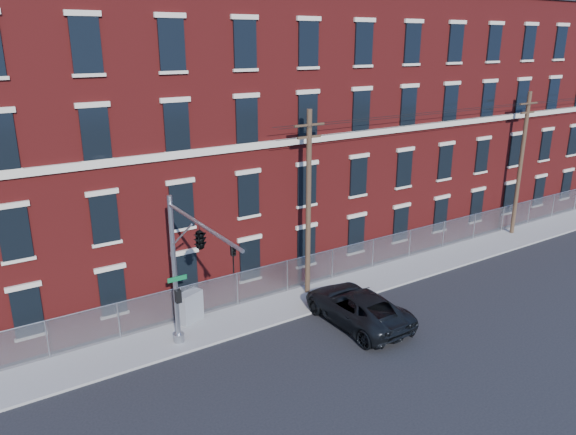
# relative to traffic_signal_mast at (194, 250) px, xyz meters

# --- Properties ---
(ground) EXTENTS (140.00, 140.00, 0.00)m
(ground) POSITION_rel_traffic_signal_mast_xyz_m (6.00, -2.18, -5.39)
(ground) COLOR black
(ground) RESTS_ON ground
(sidewalk) EXTENTS (65.00, 3.00, 0.12)m
(sidewalk) POSITION_rel_traffic_signal_mast_xyz_m (18.00, 2.82, -5.33)
(sidewalk) COLOR #9A9791
(sidewalk) RESTS_ON ground
(mill_building) EXTENTS (55.30, 14.32, 16.30)m
(mill_building) POSITION_rel_traffic_signal_mast_xyz_m (18.00, 11.75, 2.76)
(mill_building) COLOR maroon
(mill_building) RESTS_ON ground
(chain_link_fence) EXTENTS (59.06, 0.06, 1.85)m
(chain_link_fence) POSITION_rel_traffic_signal_mast_xyz_m (18.00, 4.12, -4.33)
(chain_link_fence) COLOR #A5A8AD
(chain_link_fence) RESTS_ON ground
(traffic_signal_mast) EXTENTS (0.90, 6.75, 7.00)m
(traffic_signal_mast) POSITION_rel_traffic_signal_mast_xyz_m (0.00, 0.00, 0.00)
(traffic_signal_mast) COLOR #9EA0A5
(traffic_signal_mast) RESTS_ON ground
(utility_pole_near) EXTENTS (1.80, 0.28, 10.00)m
(utility_pole_near) POSITION_rel_traffic_signal_mast_xyz_m (8.00, 3.42, -0.05)
(utility_pole_near) COLOR #483524
(utility_pole_near) RESTS_ON ground
(utility_pole_mid) EXTENTS (1.80, 0.28, 10.00)m
(utility_pole_mid) POSITION_rel_traffic_signal_mast_xyz_m (26.00, 3.42, -0.05)
(utility_pole_mid) COLOR #483524
(utility_pole_mid) RESTS_ON ground
(overhead_wires) EXTENTS (40.00, 0.62, 0.62)m
(overhead_wires) POSITION_rel_traffic_signal_mast_xyz_m (26.00, 3.42, 3.73)
(overhead_wires) COLOR black
(overhead_wires) RESTS_ON ground
(pickup_truck) EXTENTS (2.85, 6.14, 1.71)m
(pickup_truck) POSITION_rel_traffic_signal_mast_xyz_m (8.19, -0.57, -4.54)
(pickup_truck) COLOR black
(pickup_truck) RESTS_ON ground
(utility_cabinet) EXTENTS (1.39, 1.04, 1.56)m
(utility_cabinet) POSITION_rel_traffic_signal_mast_xyz_m (1.24, 3.82, -4.49)
(utility_cabinet) COLOR slate
(utility_cabinet) RESTS_ON sidewalk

